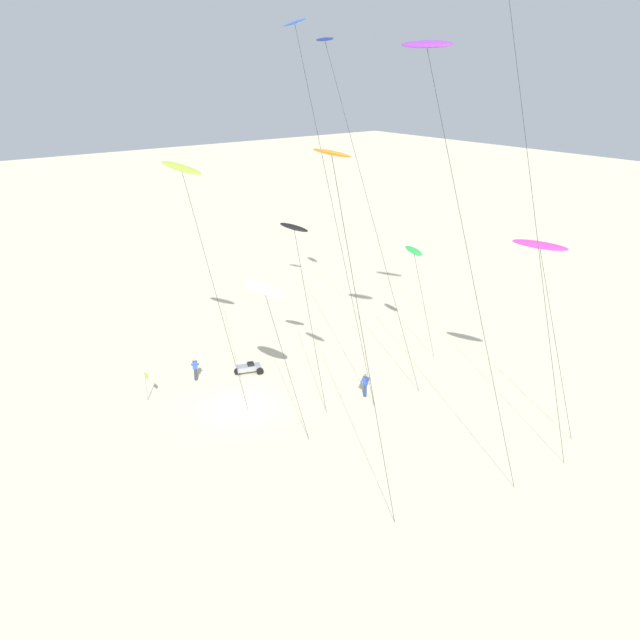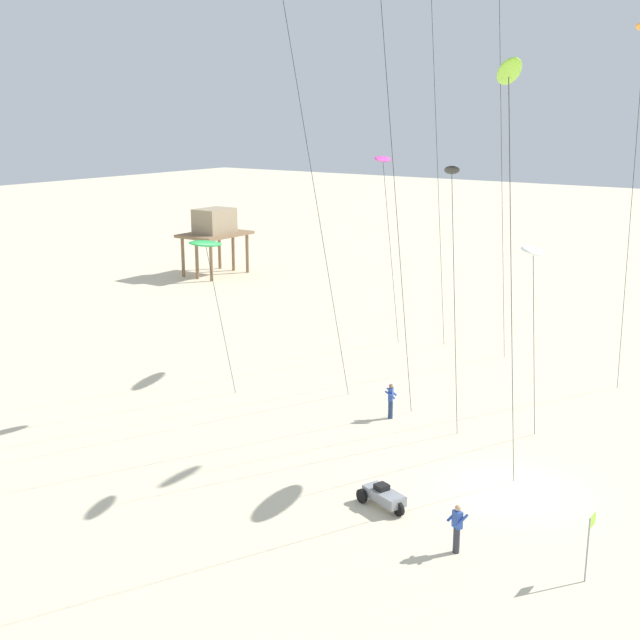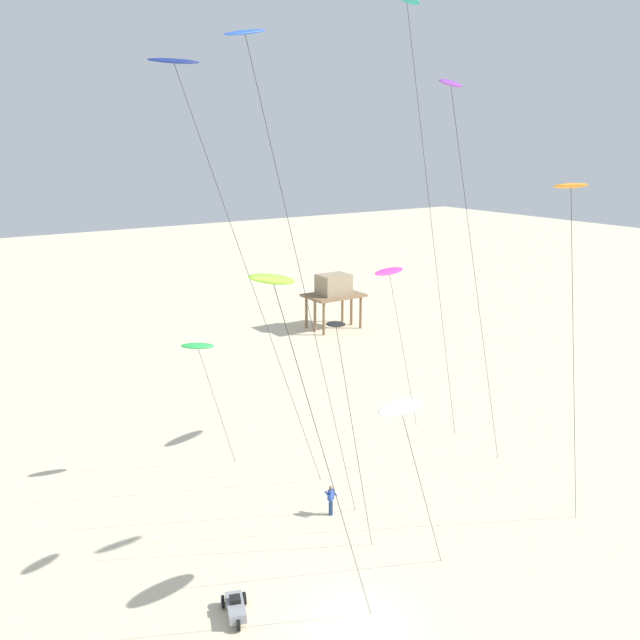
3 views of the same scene
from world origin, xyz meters
The scene contains 14 objects.
ground_plane centered at (0.00, 0.00, 0.00)m, with size 260.00×260.00×0.00m, color beige.
kite_lime centered at (-4.04, -0.67, 14.75)m, with size 6.31×1.97×15.41m.
kite_purple centered at (9.49, 5.85, 21.30)m, with size 8.13×2.26×21.86m.
kite_orange centered at (10.35, -0.56, 16.91)m, with size 5.29×1.22×17.42m.
kite_white centered at (2.52, 0.72, 8.65)m, with size 4.94×1.73×9.11m.
kite_black centered at (1.44, 3.70, 11.44)m, with size 3.48×1.45×11.96m.
kite_green centered at (0.20, 15.34, 7.85)m, with size 3.30×0.88×8.25m.
kite_navy centered at (-2.58, 9.38, 21.45)m, with size 9.49×2.12×22.35m.
kite_magenta centered at (12.04, 13.10, 11.19)m, with size 4.97×1.75×11.52m.
kite_blue centered at (-1.02, 5.97, 21.85)m, with size 7.55×1.65×23.27m.
kite_flyer_nearest centered at (-5.24, -0.24, 0.89)m, with size 0.69×0.70×1.67m.
kite_flyer_middle centered at (3.87, 7.56, 0.89)m, with size 0.67×0.65×1.67m.
beach_buggy centered at (-3.86, 3.32, 0.43)m, with size 1.44×2.12×0.82m.
marker_flag centered at (-4.39, -4.18, 1.49)m, with size 0.57×0.05×2.10m.
Camera 1 is at (32.52, -18.42, 20.83)m, focal length 36.54 mm.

